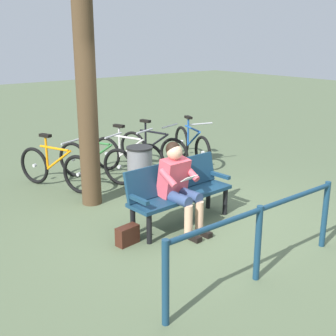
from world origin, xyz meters
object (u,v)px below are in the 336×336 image
bicycle_black (96,161)px  bicycle_green (153,149)px  bench (178,188)px  bicycle_blue (56,168)px  litter_bin (140,173)px  bicycle_silver (127,156)px  person_reading (179,182)px  bicycle_purple (192,145)px  handbag (128,235)px  tree_trunk (87,101)px

bicycle_black → bicycle_green: bearing=69.5°
bench → bicycle_blue: bearing=-77.1°
bench → bicycle_blue: size_ratio=1.02×
bicycle_blue → bench: bearing=-4.9°
litter_bin → bicycle_silver: 1.34m
person_reading → bicycle_blue: (0.56, -2.60, -0.31)m
bicycle_purple → bench: bearing=-28.6°
person_reading → bicycle_green: person_reading is taller
bicycle_purple → bicycle_blue: size_ratio=1.02×
bicycle_purple → litter_bin: bearing=-45.9°
bicycle_green → litter_bin: bearing=-59.3°
person_reading → bicycle_purple: bearing=-137.6°
handbag → bicycle_black: bicycle_black is taller
bicycle_silver → bicycle_black: 0.67m
bicycle_purple → person_reading: bearing=-28.1°
handbag → bicycle_blue: size_ratio=0.19×
bicycle_black → tree_trunk: bearing=-56.4°
litter_bin → bicycle_blue: size_ratio=0.54×
bicycle_silver → bicycle_blue: same height
tree_trunk → bicycle_black: (-0.63, -0.95, -1.25)m
bench → person_reading: bearing=50.5°
tree_trunk → bicycle_green: 2.53m
bench → bicycle_green: size_ratio=0.99×
person_reading → bicycle_silver: (-0.86, -2.51, -0.31)m
person_reading → bicycle_green: size_ratio=0.74×
bicycle_silver → tree_trunk: bearing=-73.4°
person_reading → handbag: person_reading is taller
litter_bin → bicycle_blue: 1.55m
handbag → bicycle_green: bearing=-132.4°
bicycle_green → bicycle_blue: bearing=-105.8°
litter_bin → bicycle_green: size_ratio=0.52×
person_reading → bicycle_black: person_reading is taller
bicycle_purple → bicycle_blue: bearing=-77.9°
bench → bicycle_silver: (-0.73, -2.34, -0.15)m
tree_trunk → handbag: bearing=76.7°
handbag → bicycle_blue: 2.58m
bicycle_purple → bicycle_silver: same height
bicycle_purple → bicycle_black: 2.17m
person_reading → bicycle_black: (-0.19, -2.54, -0.31)m
handbag → bicycle_silver: size_ratio=0.19×
person_reading → bicycle_silver: person_reading is taller
bench → bicycle_purple: bicycle_purple is taller
handbag → bicycle_black: 2.70m
bench → person_reading: 0.27m
bicycle_green → bicycle_black: bearing=-103.2°
handbag → bicycle_silver: 2.99m
bicycle_green → bicycle_black: size_ratio=1.04×
handbag → bicycle_black: (-0.99, -2.50, 0.24)m
tree_trunk → bicycle_blue: bearing=-83.3°
litter_bin → bicycle_blue: (0.84, -1.30, -0.07)m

